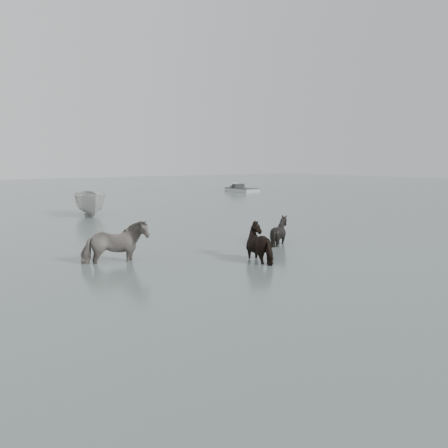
{
  "coord_description": "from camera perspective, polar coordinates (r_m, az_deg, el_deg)",
  "views": [
    {
      "loc": [
        -8.68,
        -12.4,
        3.05
      ],
      "look_at": [
        0.71,
        0.35,
        1.0
      ],
      "focal_mm": 40.0,
      "sensor_mm": 36.0,
      "label": 1
    }
  ],
  "objects": [
    {
      "name": "pony_pinto",
      "position": [
        15.12,
        -12.41,
        -1.28
      ],
      "size": [
        2.1,
        1.35,
        1.64
      ],
      "primitive_type": "imported",
      "rotation": [
        0.0,
        0.0,
        1.31
      ],
      "color": "black",
      "rests_on": "ground"
    },
    {
      "name": "pony_black",
      "position": [
        18.15,
        6.35,
        -0.13
      ],
      "size": [
        1.45,
        1.34,
        1.39
      ],
      "primitive_type": "imported",
      "rotation": [
        0.0,
        0.0,
        1.38
      ],
      "color": "black",
      "rests_on": "ground"
    },
    {
      "name": "boat_small",
      "position": [
        28.43,
        -15.03,
        2.51
      ],
      "size": [
        2.29,
        4.18,
        1.53
      ],
      "primitive_type": "imported",
      "rotation": [
        0.0,
        0.0,
        -0.21
      ],
      "color": "#B9B9B4",
      "rests_on": "ground"
    },
    {
      "name": "ground",
      "position": [
        15.44,
        -1.36,
        -4.02
      ],
      "size": [
        140.0,
        140.0,
        0.0
      ],
      "primitive_type": "plane",
      "color": "#4E5D59",
      "rests_on": "ground"
    },
    {
      "name": "skiff_port",
      "position": [
        47.52,
        2.08,
        4.14
      ],
      "size": [
        1.72,
        4.85,
        0.75
      ],
      "primitive_type": null,
      "rotation": [
        0.0,
        0.0,
        1.55
      ],
      "color": "#A1A3A0",
      "rests_on": "ground"
    },
    {
      "name": "pony_dark",
      "position": [
        15.26,
        4.66,
        -1.28
      ],
      "size": [
        1.56,
        1.73,
        1.52
      ],
      "primitive_type": "imported",
      "rotation": [
        0.0,
        0.0,
        1.77
      ],
      "color": "black",
      "rests_on": "ground"
    }
  ]
}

